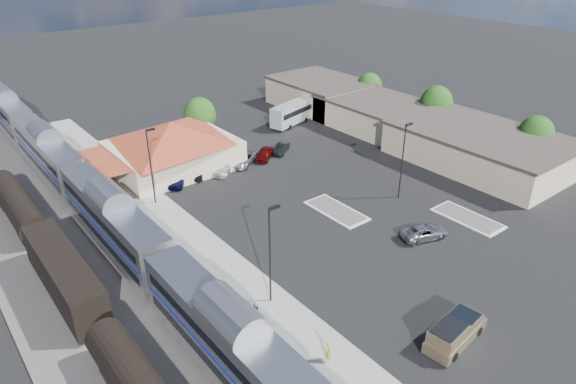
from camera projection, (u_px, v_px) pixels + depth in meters
ground at (321, 230)px, 53.24m from camera, size 280.00×280.00×0.00m
railbed at (93, 268)px, 47.22m from camera, size 16.00×100.00×0.12m
platform at (191, 244)px, 50.77m from camera, size 5.50×92.00×0.18m
passenger_train at (113, 224)px, 48.77m from camera, size 3.00×104.00×5.55m
freight_cars at (65, 277)px, 42.86m from camera, size 2.80×46.00×4.00m
station_depot at (172, 145)px, 66.09m from camera, size 18.35×12.24×6.20m
buildings_east at (397, 120)px, 77.66m from camera, size 14.40×51.40×4.80m
traffic_island_south at (336, 211)px, 56.80m from camera, size 3.30×7.50×0.21m
traffic_island_north at (468, 218)px, 55.33m from camera, size 3.30×7.50×0.21m
lamp_plat_s at (271, 248)px, 40.60m from camera, size 1.08×0.25×9.00m
lamp_plat_n at (151, 161)px, 55.99m from camera, size 1.08×0.25×9.00m
lamp_lot at (403, 155)px, 57.50m from camera, size 1.08×0.25×9.00m
tree_east_a at (536, 134)px, 67.45m from camera, size 4.56×4.56×6.42m
tree_east_b at (436, 103)px, 78.49m from camera, size 4.94×4.94×6.96m
tree_east_c at (369, 87)px, 88.49m from camera, size 4.41×4.41×6.21m
tree_depot at (200, 115)px, 74.06m from camera, size 4.71×4.71×6.63m
pickup_truck at (456, 331)px, 38.45m from camera, size 6.08×2.82×2.03m
suv at (424, 232)px, 51.61m from camera, size 5.40×3.71×1.37m
coach_bus at (296, 111)px, 82.31m from camera, size 11.17×5.22×3.51m
person_a at (329, 351)px, 36.49m from camera, size 0.64×0.75×1.74m
person_b at (256, 312)px, 40.33m from camera, size 0.85×0.95×1.61m
parked_car_a at (179, 179)px, 62.50m from camera, size 4.43×4.18×1.48m
parked_car_b at (201, 172)px, 64.51m from camera, size 4.07×3.43×1.32m
parked_car_c at (224, 166)px, 66.03m from camera, size 5.33×4.93×1.50m
parked_car_d at (243, 159)px, 68.02m from camera, size 5.65×5.07×1.46m
parked_car_e at (264, 154)px, 69.56m from camera, size 4.52×4.09×1.49m
parked_car_f at (281, 148)px, 71.58m from camera, size 4.03×3.43×1.31m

